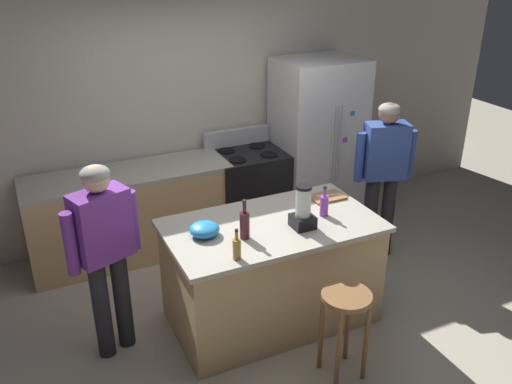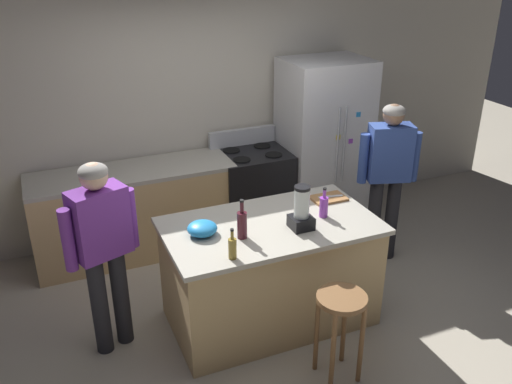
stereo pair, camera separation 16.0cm
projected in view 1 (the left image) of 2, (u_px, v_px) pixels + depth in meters
ground_plane at (271, 317)px, 4.73m from camera, size 14.00×14.00×0.00m
back_wall at (189, 108)px, 5.77m from camera, size 8.00×0.10×2.70m
kitchen_island at (271, 272)px, 4.54m from camera, size 1.70×0.96×0.91m
back_counter_run at (131, 214)px, 5.50m from camera, size 2.00×0.64×0.91m
refrigerator at (317, 142)px, 6.09m from camera, size 0.90×0.73×1.84m
stove_range at (248, 191)px, 5.97m from camera, size 0.76×0.65×1.09m
person_by_island_left at (104, 244)px, 3.98m from camera, size 0.59×0.34×1.57m
person_by_sink_right at (384, 167)px, 5.27m from camera, size 0.59×0.33×1.61m
bar_stool at (345, 313)px, 3.90m from camera, size 0.36×0.36×0.71m
blender_appliance at (303, 210)px, 4.23m from camera, size 0.17×0.17×0.36m
bottle_vinegar at (237, 248)px, 3.83m from camera, size 0.06×0.06×0.24m
bottle_soda at (324, 205)px, 4.44m from camera, size 0.07×0.07×0.26m
bottle_wine at (245, 224)px, 4.09m from camera, size 0.08×0.08×0.32m
mixing_bowl at (204, 229)px, 4.15m from camera, size 0.23×0.23×0.10m
cutting_board at (327, 197)px, 4.77m from camera, size 0.30×0.20×0.02m
chef_knife at (329, 195)px, 4.77m from camera, size 0.22×0.07×0.01m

